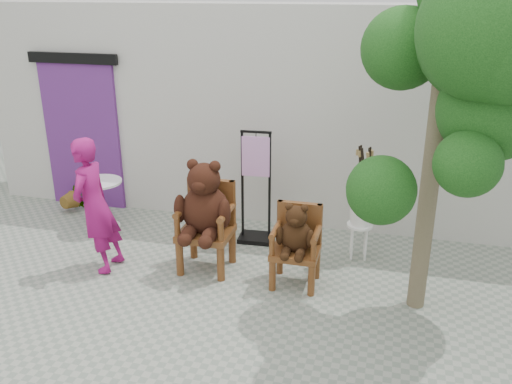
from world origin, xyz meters
TOP-DOWN VIEW (x-y plane):
  - ground_plane at (0.00, 0.00)m, footprint 60.00×60.00m
  - back_wall at (0.00, 3.10)m, footprint 9.00×1.00m
  - doorway at (-3.00, 2.58)m, footprint 1.40×0.11m
  - chair_big at (-0.54, 1.09)m, footprint 0.68×0.72m
  - chair_small at (0.56, 1.01)m, footprint 0.53×0.53m
  - person at (-1.80, 0.79)m, footprint 0.39×0.59m
  - cafe_table at (-2.34, 1.83)m, footprint 0.60×0.60m
  - display_stand at (-0.16, 1.98)m, footprint 0.47×0.38m
  - stool_bucket at (1.21, 1.83)m, footprint 0.32×0.32m
  - tree at (2.20, 0.70)m, footprint 1.95×1.81m
  - potted_plant at (-3.06, 2.31)m, footprint 0.50×0.46m

SIDE VIEW (x-z plane):
  - ground_plane at x=0.00m, z-range 0.00..0.00m
  - potted_plant at x=-3.06m, z-range 0.00..0.46m
  - cafe_table at x=-2.34m, z-range 0.09..0.79m
  - chair_small at x=0.56m, z-range 0.09..1.08m
  - display_stand at x=-0.16m, z-range -0.17..1.34m
  - stool_bucket at x=1.21m, z-range -0.08..1.37m
  - chair_big at x=-0.54m, z-range 0.08..1.46m
  - person at x=-1.80m, z-range 0.00..1.61m
  - doorway at x=-3.00m, z-range 0.00..2.33m
  - back_wall at x=0.00m, z-range 0.00..3.00m
  - tree at x=2.20m, z-range 0.87..4.53m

